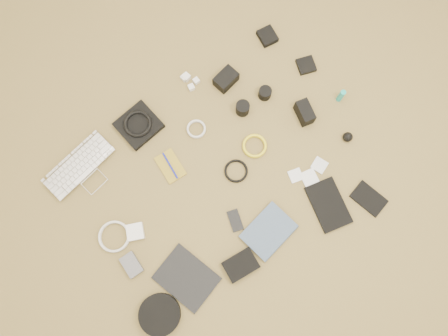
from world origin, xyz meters
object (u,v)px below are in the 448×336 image
headphone_case (160,314)px  paperback (282,244)px  tablet (187,278)px  dslr_camera (226,79)px  phone (235,221)px  laptop (86,173)px

headphone_case → paperback: size_ratio=0.81×
tablet → headphone_case: 0.20m
dslr_camera → tablet: size_ratio=0.44×
tablet → phone: bearing=-2.1°
phone → paperback: (0.12, -0.21, 0.01)m
dslr_camera → tablet: bearing=-147.1°
dslr_camera → paperback: size_ratio=0.50×
laptop → phone: 0.75m
phone → headphone_case: bearing=-147.5°
laptop → dslr_camera: 0.82m
paperback → tablet: bearing=63.1°
dslr_camera → headphone_case: dslr_camera is taller
laptop → headphone_case: (-0.03, -0.74, 0.01)m
laptop → headphone_case: 0.74m
tablet → phone: (0.33, 0.10, -0.00)m
tablet → headphone_case: size_ratio=1.39×
phone → laptop: bearing=143.8°
paperback → laptop: bearing=24.2°
headphone_case → laptop: bearing=87.7°
dslr_camera → tablet: 0.98m
tablet → phone: tablet is taller
tablet → headphone_case: headphone_case is taller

